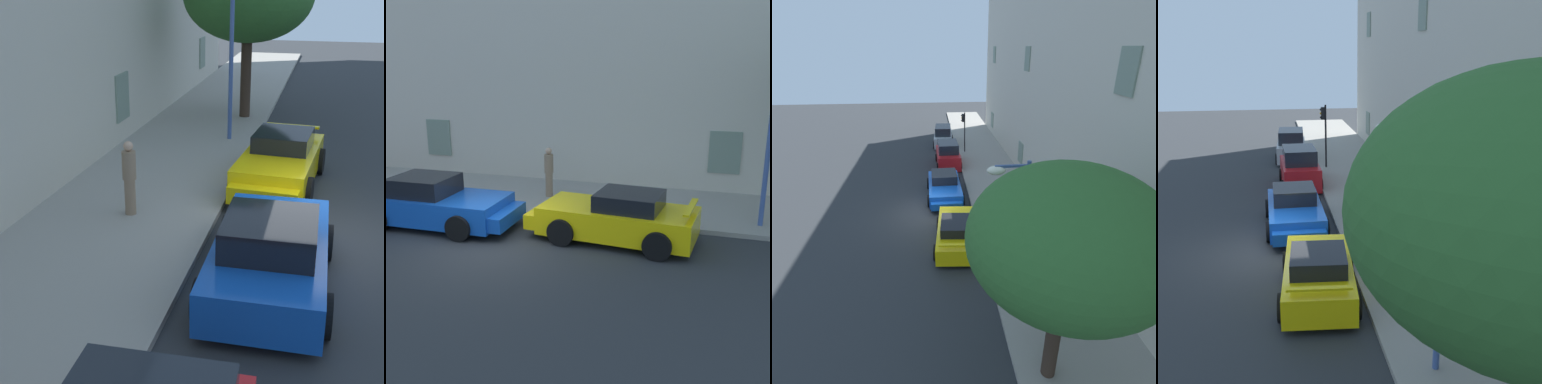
% 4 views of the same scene
% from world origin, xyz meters
% --- Properties ---
extents(ground_plane, '(80.00, 80.00, 0.00)m').
position_xyz_m(ground_plane, '(0.00, 0.00, 0.00)').
color(ground_plane, '#2B2D30').
extents(sidewalk, '(60.00, 4.26, 0.14)m').
position_xyz_m(sidewalk, '(0.00, 4.63, 0.07)').
color(sidewalk, gray).
rests_on(sidewalk, ground).
extents(building_facade, '(43.63, 5.09, 13.77)m').
position_xyz_m(building_facade, '(-0.00, 9.06, 6.90)').
color(building_facade, beige).
rests_on(building_facade, ground).
extents(sportscar_red_lead, '(4.67, 2.22, 1.47)m').
position_xyz_m(sportscar_red_lead, '(-2.12, 1.01, 0.65)').
color(sportscar_red_lead, '#144CB2').
rests_on(sportscar_red_lead, ground).
extents(sportscar_yellow_flank, '(4.64, 2.30, 1.39)m').
position_xyz_m(sportscar_yellow_flank, '(3.02, 1.37, 0.63)').
color(sportscar_yellow_flank, yellow).
rests_on(sportscar_yellow_flank, ground).
extents(hatchback_parked, '(3.81, 1.99, 1.88)m').
position_xyz_m(hatchback_parked, '(-8.13, 1.54, 0.84)').
color(hatchback_parked, red).
rests_on(hatchback_parked, ground).
extents(hatchback_distant, '(4.04, 1.97, 1.83)m').
position_xyz_m(hatchback_distant, '(-13.98, 1.39, 0.84)').
color(hatchback_distant, '#B2B7BC').
rests_on(hatchback_distant, ground).
extents(tree_near_kerb, '(4.78, 4.78, 6.24)m').
position_xyz_m(tree_near_kerb, '(10.27, 3.40, 4.63)').
color(tree_near_kerb, '#38281E').
rests_on(tree_near_kerb, sidewalk).
extents(traffic_light, '(0.22, 0.36, 3.42)m').
position_xyz_m(traffic_light, '(-11.25, 3.10, 2.48)').
color(traffic_light, black).
rests_on(traffic_light, sidewalk).
extents(street_lamp, '(0.44, 1.42, 5.25)m').
position_xyz_m(street_lamp, '(6.93, 2.95, 3.80)').
color(street_lamp, '#3F5999').
rests_on(street_lamp, sidewalk).
extents(pedestrian_admiring, '(0.42, 0.42, 1.72)m').
position_xyz_m(pedestrian_admiring, '(0.03, 4.45, 1.03)').
color(pedestrian_admiring, '#8C7259').
rests_on(pedestrian_admiring, sidewalk).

